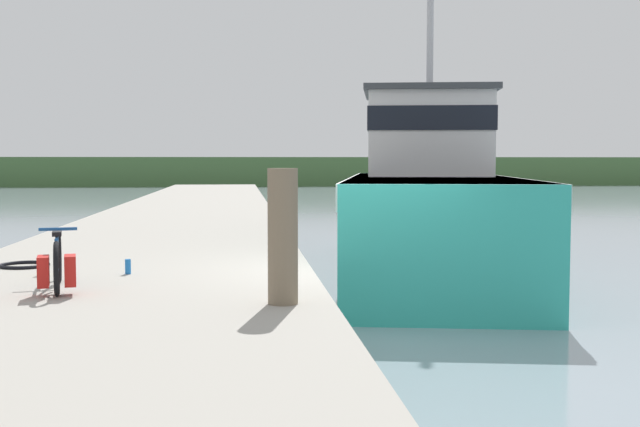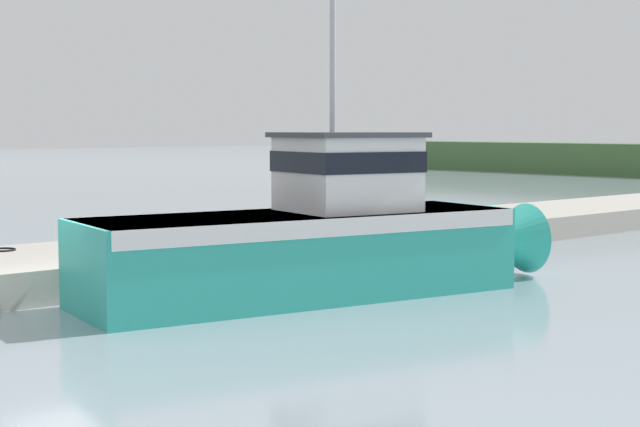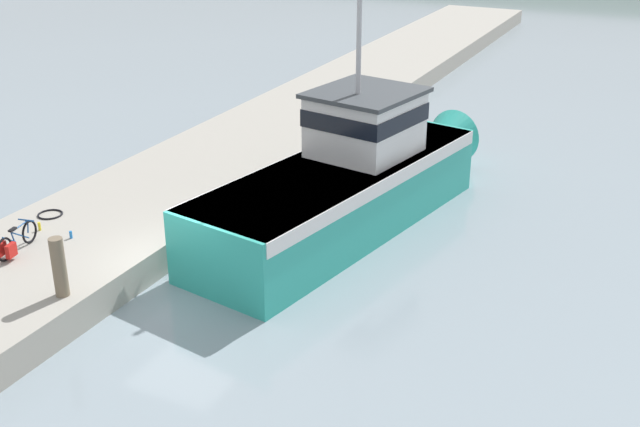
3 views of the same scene
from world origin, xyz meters
TOP-DOWN VIEW (x-y plane):
  - ground_plane at (0.00, 0.00)m, footprint 320.00×320.00m
  - dock_pier at (-3.29, 0.00)m, footprint 4.99×80.00m
  - fishing_boat_main at (2.13, 5.38)m, footprint 4.95×12.39m
  - bicycle_touring at (-3.82, -1.60)m, footprint 0.63×1.63m
  - mooring_post at (-1.33, -2.65)m, footprint 0.31×0.31m
  - hose_coil at (-4.76, 0.61)m, footprint 0.68×0.68m
  - water_bottle_by_bike at (-3.22, -0.28)m, footprint 0.08×0.08m
  - water_bottle_on_curb at (-4.29, -0.26)m, footprint 0.07×0.07m

SIDE VIEW (x-z plane):
  - ground_plane at x=0.00m, z-range 0.00..0.00m
  - dock_pier at x=-3.29m, z-range 0.00..0.81m
  - hose_coil at x=-4.76m, z-range 0.81..0.86m
  - water_bottle_by_bike at x=-3.22m, z-range 0.81..1.00m
  - water_bottle_on_curb at x=-4.29m, z-range 0.81..1.03m
  - bicycle_touring at x=-3.82m, z-range 0.78..1.45m
  - fishing_boat_main at x=2.13m, z-range -2.86..5.68m
  - mooring_post at x=-1.33m, z-range 0.81..2.20m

